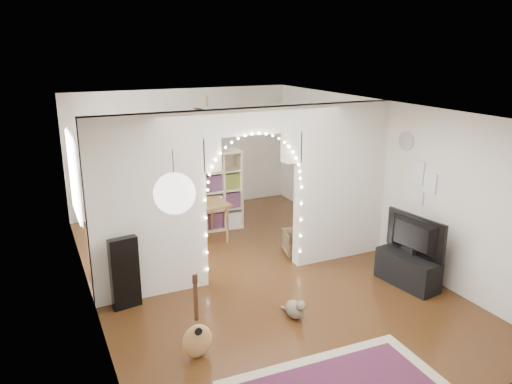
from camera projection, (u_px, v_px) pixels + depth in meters
name	position (u px, v px, depth m)	size (l,w,h in m)	color
floor	(252.00, 273.00, 8.20)	(7.50, 7.50, 0.00)	black
ceiling	(252.00, 108.00, 7.43)	(5.00, 7.50, 0.02)	white
wall_back	(182.00, 150.00, 11.08)	(5.00, 0.02, 2.70)	silver
wall_front	(422.00, 301.00, 4.55)	(5.00, 0.02, 2.70)	silver
wall_left	(86.00, 216.00, 6.80)	(0.02, 7.50, 2.70)	silver
wall_right	(381.00, 177.00, 8.82)	(0.02, 7.50, 2.70)	silver
divider_wall	(252.00, 190.00, 7.79)	(5.00, 0.20, 2.70)	silver
fairy_lights	(256.00, 184.00, 7.64)	(1.64, 0.04, 1.60)	#FFEABF
window	(74.00, 175.00, 8.34)	(0.04, 1.20, 1.40)	white
wall_clock	(406.00, 141.00, 8.08)	(0.31, 0.31, 0.03)	white
picture_frames	(421.00, 183.00, 7.90)	(0.02, 0.50, 0.70)	white
paper_lantern	(175.00, 193.00, 4.70)	(0.40, 0.40, 0.40)	white
ceiling_fan	(208.00, 112.00, 9.26)	(1.10, 1.10, 0.30)	#CD8844
guitar_case	(125.00, 273.00, 6.99)	(0.40, 0.13, 1.05)	black
acoustic_guitar	(197.00, 328.00, 5.86)	(0.38, 0.15, 0.92)	tan
tabby_cat	(295.00, 309.00, 6.81)	(0.27, 0.51, 0.33)	brown
floor_speaker	(415.00, 256.00, 7.82)	(0.35, 0.32, 0.84)	black
media_console	(407.00, 270.00, 7.73)	(0.40, 1.00, 0.50)	black
tv	(411.00, 236.00, 7.57)	(1.07, 0.14, 0.62)	black
bookcase	(203.00, 192.00, 9.86)	(1.57, 0.40, 1.61)	beige
dining_table	(194.00, 208.00, 9.27)	(1.29, 0.95, 0.76)	brown
flower_vase	(194.00, 200.00, 9.22)	(0.18, 0.18, 0.19)	silver
dining_chair_left	(141.00, 216.00, 10.30)	(0.46, 0.47, 0.43)	brown
dining_chair_right	(298.00, 243.00, 8.86)	(0.48, 0.49, 0.45)	brown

